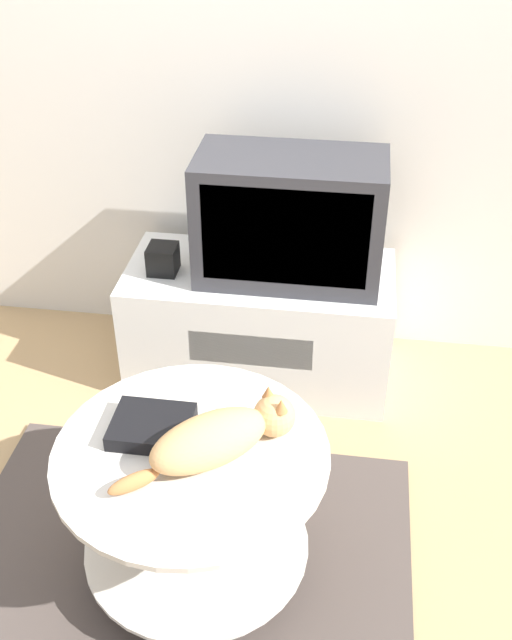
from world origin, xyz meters
TOP-DOWN VIEW (x-y plane):
  - ground_plane at (0.00, 0.00)m, footprint 12.00×12.00m
  - wall_back at (0.00, 1.41)m, footprint 8.00×0.05m
  - rug at (0.00, 0.00)m, footprint 1.42×1.22m
  - tv_stand at (0.11, 1.08)m, footprint 1.03×0.50m
  - tv at (0.22, 1.07)m, footprint 0.68×0.35m
  - speaker at (-0.26, 1.03)m, footprint 0.11×0.11m
  - coffee_table at (0.06, 0.06)m, footprint 0.76×0.76m
  - dvd_box at (-0.06, 0.12)m, footprint 0.22×0.18m
  - cat at (0.14, 0.06)m, footprint 0.45×0.38m

SIDE VIEW (x-z plane):
  - ground_plane at x=0.00m, z-range 0.00..0.00m
  - rug at x=0.00m, z-range 0.00..0.02m
  - tv_stand at x=0.11m, z-range 0.00..0.48m
  - coffee_table at x=0.06m, z-range 0.08..0.58m
  - speaker at x=-0.26m, z-range 0.48..0.59m
  - dvd_box at x=-0.06m, z-range 0.52..0.57m
  - cat at x=0.14m, z-range 0.51..0.65m
  - tv at x=0.22m, z-range 0.48..0.95m
  - wall_back at x=0.00m, z-range 0.00..2.60m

